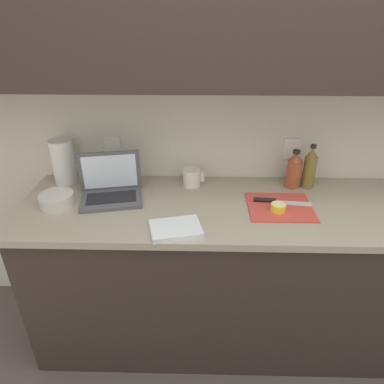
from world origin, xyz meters
The scene contains 13 objects.
ground_plane centered at (0.00, 0.00, 0.00)m, with size 12.00×12.00×0.00m, color #564C47.
wall_back centered at (0.00, 0.25, 1.56)m, with size 5.20×0.38×2.60m.
counter_unit centered at (0.02, 0.00, 0.45)m, with size 2.48×0.65×0.88m.
laptop centered at (-0.79, 0.07, 0.94)m, with size 0.34×0.27×0.23m.
cutting_board centered at (0.06, -0.02, 0.89)m, with size 0.31×0.28×0.01m, color #D1473D.
knife centered at (0.03, 0.02, 0.90)m, with size 0.29×0.06×0.02m.
lemon_half_cut centered at (0.04, -0.06, 0.91)m, with size 0.07×0.07×0.04m.
bottle_green_soda centered at (0.25, 0.21, 0.99)m, with size 0.07×0.07×0.24m.
bottle_oil_tall centered at (0.17, 0.21, 0.98)m, with size 0.08×0.08×0.21m.
measuring_cup centered at (-0.38, 0.22, 0.93)m, with size 0.12×0.10×0.10m.
bowl_white centered at (-1.04, -0.02, 0.91)m, with size 0.17×0.17×0.06m.
paper_towel_roll centered at (-1.09, 0.24, 1.01)m, with size 0.12×0.12×0.25m.
dish_towel centered at (-0.44, -0.23, 0.89)m, with size 0.22×0.16×0.02m, color white.
Camera 1 is at (-0.34, -1.47, 1.74)m, focal length 32.00 mm.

